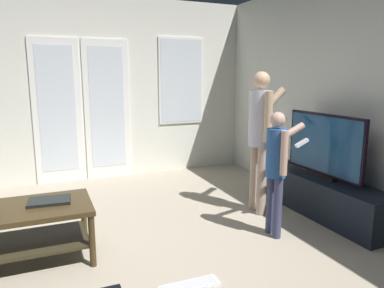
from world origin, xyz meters
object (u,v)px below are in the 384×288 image
object	(u,v)px
coffee_table	(21,223)
tv_stand	(321,196)
flat_screen_tv	(324,146)
laptop_closed	(49,201)
person_adult	(261,130)
person_child	(277,163)
loose_keyboard	(190,286)

from	to	relation	value
coffee_table	tv_stand	size ratio (longest dim) A/B	0.64
tv_stand	flat_screen_tv	world-z (taller)	flat_screen_tv
flat_screen_tv	coffee_table	bearing A→B (deg)	177.81
laptop_closed	tv_stand	bearing A→B (deg)	2.10
tv_stand	person_adult	bearing A→B (deg)	150.69
person_adult	person_child	bearing A→B (deg)	-108.61
person_adult	coffee_table	bearing A→B (deg)	-174.87
tv_stand	person_child	world-z (taller)	person_child
flat_screen_tv	person_child	world-z (taller)	person_child
person_adult	person_child	distance (m)	0.64
flat_screen_tv	laptop_closed	size ratio (longest dim) A/B	3.21
coffee_table	person_adult	xyz separation A→B (m)	(2.36, 0.21, 0.58)
coffee_table	laptop_closed	size ratio (longest dim) A/B	3.28
coffee_table	tv_stand	distance (m)	2.95
person_child	coffee_table	bearing A→B (deg)	170.65
flat_screen_tv	laptop_closed	bearing A→B (deg)	176.75
tv_stand	laptop_closed	world-z (taller)	laptop_closed
tv_stand	person_child	distance (m)	0.95
person_child	laptop_closed	distance (m)	2.00
coffee_table	laptop_closed	world-z (taller)	laptop_closed
coffee_table	loose_keyboard	size ratio (longest dim) A/B	2.44
tv_stand	person_adult	xyz separation A→B (m)	(-0.58, 0.33, 0.71)
coffee_table	flat_screen_tv	world-z (taller)	flat_screen_tv
person_child	loose_keyboard	world-z (taller)	person_child
coffee_table	tv_stand	world-z (taller)	coffee_table
laptop_closed	person_child	bearing A→B (deg)	-6.14
tv_stand	laptop_closed	size ratio (longest dim) A/B	5.14
tv_stand	loose_keyboard	distance (m)	1.99
loose_keyboard	laptop_closed	size ratio (longest dim) A/B	1.34
coffee_table	person_child	world-z (taller)	person_child
person_adult	tv_stand	bearing A→B (deg)	-29.31
tv_stand	loose_keyboard	world-z (taller)	tv_stand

